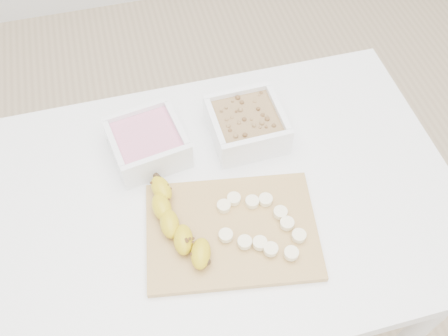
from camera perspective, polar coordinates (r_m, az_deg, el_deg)
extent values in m
plane|color=#C6AD89|center=(1.76, 0.26, -16.08)|extent=(3.50, 3.50, 0.00)
cube|color=white|center=(1.10, 0.40, -3.64)|extent=(1.00, 0.70, 0.04)
cylinder|color=white|center=(1.46, 21.22, -16.80)|extent=(0.05, 0.05, 0.71)
cylinder|color=white|center=(1.58, -18.16, -5.30)|extent=(0.05, 0.05, 0.71)
cylinder|color=white|center=(1.67, 12.46, 1.26)|extent=(0.05, 0.05, 0.71)
cube|color=white|center=(1.13, -8.73, 2.91)|extent=(0.18, 0.18, 0.07)
cube|color=pink|center=(1.13, -8.75, 3.01)|extent=(0.15, 0.15, 0.04)
cube|color=white|center=(1.15, 2.58, 5.00)|extent=(0.17, 0.17, 0.08)
cube|color=olive|center=(1.15, 2.59, 5.11)|extent=(0.14, 0.14, 0.04)
cube|color=tan|center=(1.03, 0.90, -7.19)|extent=(0.38, 0.30, 0.01)
cylinder|color=#FCEFBD|center=(1.04, -0.02, -4.39)|extent=(0.03, 0.03, 0.01)
cylinder|color=#FCEFBD|center=(1.05, 1.14, -3.54)|extent=(0.03, 0.03, 0.01)
cylinder|color=#FCEFBD|center=(1.05, 3.24, -3.88)|extent=(0.03, 0.03, 0.01)
cylinder|color=#FCEFBD|center=(1.05, 4.78, -3.64)|extent=(0.03, 0.03, 0.01)
cylinder|color=#FCEFBD|center=(1.04, 6.46, -5.09)|extent=(0.03, 0.03, 0.01)
cylinder|color=#FCEFBD|center=(1.03, 7.21, -6.31)|extent=(0.03, 0.03, 0.01)
cylinder|color=#FCEFBD|center=(1.02, 8.55, -7.67)|extent=(0.03, 0.03, 0.01)
cylinder|color=#FCEFBD|center=(1.00, 0.20, -7.71)|extent=(0.03, 0.03, 0.01)
cylinder|color=#FCEFBD|center=(1.00, 2.38, -8.48)|extent=(0.03, 0.03, 0.01)
cylinder|color=#FCEFBD|center=(1.00, 4.12, -8.55)|extent=(0.03, 0.03, 0.01)
cylinder|color=#FCEFBD|center=(0.99, 5.37, -9.24)|extent=(0.03, 0.03, 0.01)
cylinder|color=#FCEFBD|center=(0.99, 7.69, -9.64)|extent=(0.03, 0.03, 0.01)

